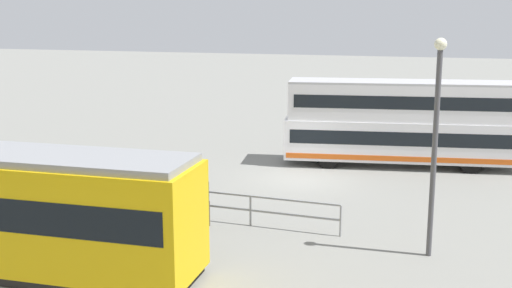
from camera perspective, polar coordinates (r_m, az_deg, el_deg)
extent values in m
plane|color=gray|center=(28.06, 4.02, -3.17)|extent=(160.00, 160.00, 0.00)
cube|color=white|center=(31.00, 12.87, 0.43)|extent=(11.22, 4.00, 1.88)
cube|color=white|center=(30.71, 13.03, 3.71)|extent=(10.88, 3.86, 1.70)
cube|color=black|center=(30.96, 12.89, 0.84)|extent=(10.68, 3.95, 0.64)
cube|color=black|center=(30.70, 13.03, 3.87)|extent=(10.34, 3.80, 0.60)
cube|color=#D85919|center=(31.14, 12.82, -0.81)|extent=(11.01, 4.01, 0.24)
cube|color=#B2B2B7|center=(30.60, 13.10, 5.38)|extent=(10.88, 3.86, 0.10)
cylinder|color=black|center=(31.07, 6.54, -0.81)|extent=(1.34, 2.48, 1.00)
cylinder|color=black|center=(31.55, 18.28, -1.14)|extent=(1.34, 2.48, 1.00)
cylinder|color=black|center=(25.36, -7.54, -3.94)|extent=(0.14, 0.14, 0.80)
cylinder|color=black|center=(25.37, -7.05, -3.91)|extent=(0.14, 0.14, 0.80)
cylinder|color=#335938|center=(25.18, -7.34, -2.37)|extent=(0.43, 0.43, 0.62)
sphere|color=#8C6647|center=(25.09, -7.36, -1.44)|extent=(0.22, 0.22, 0.22)
cylinder|color=#4C3F2D|center=(22.04, -4.87, -6.20)|extent=(0.14, 0.14, 0.88)
cylinder|color=#4C3F2D|center=(22.04, -4.30, -6.19)|extent=(0.14, 0.14, 0.88)
cylinder|color=black|center=(21.82, -4.62, -4.26)|extent=(0.42, 0.42, 0.67)
sphere|color=tan|center=(21.69, -4.64, -3.10)|extent=(0.24, 0.24, 0.24)
cube|color=gray|center=(21.81, -0.50, -4.66)|extent=(6.26, 0.40, 0.06)
cube|color=gray|center=(21.96, -0.50, -5.91)|extent=(6.26, 0.40, 0.06)
cylinder|color=gray|center=(21.13, 7.55, -6.81)|extent=(0.07, 0.07, 1.05)
cylinder|color=gray|center=(21.97, -0.50, -5.98)|extent=(0.07, 0.07, 1.05)
cylinder|color=gray|center=(23.20, -7.79, -5.12)|extent=(0.07, 0.07, 1.05)
cylinder|color=slate|center=(23.62, -10.04, -3.35)|extent=(0.10, 0.10, 2.27)
cube|color=white|center=(23.42, -10.16, -1.71)|extent=(0.91, 0.22, 0.66)
cylinder|color=#4C4C51|center=(19.36, 15.58, -1.03)|extent=(0.16, 0.16, 6.15)
sphere|color=#F2EFCC|center=(18.94, 16.12, 8.54)|extent=(0.36, 0.36, 0.36)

